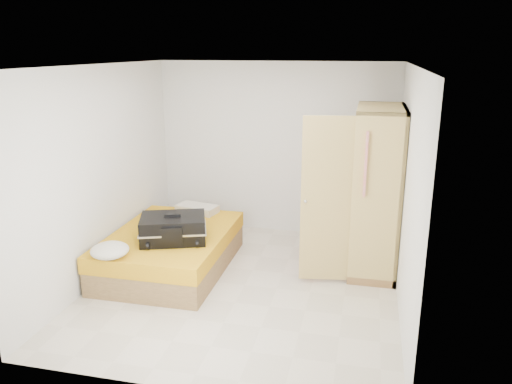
% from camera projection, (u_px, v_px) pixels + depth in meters
% --- Properties ---
extents(room, '(4.00, 4.02, 2.60)m').
position_uv_depth(room, '(244.00, 182.00, 5.71)').
color(room, beige).
rests_on(room, ground).
extents(bed, '(1.42, 2.02, 0.50)m').
position_uv_depth(bed, '(171.00, 250.00, 6.48)').
color(bed, '#997745').
rests_on(bed, ground).
extents(wardrobe, '(1.17, 1.28, 2.10)m').
position_uv_depth(wardrobe, '(372.00, 195.00, 6.28)').
color(wardrobe, '#D8BE69').
rests_on(wardrobe, ground).
extents(person, '(0.55, 0.68, 1.63)m').
position_uv_depth(person, '(319.00, 202.00, 6.61)').
color(person, red).
rests_on(person, ground).
extents(suitcase, '(0.94, 0.81, 0.34)m').
position_uv_depth(suitcase, '(173.00, 229.00, 6.10)').
color(suitcase, black).
rests_on(suitcase, bed).
extents(round_cushion, '(0.43, 0.43, 0.16)m').
position_uv_depth(round_cushion, '(110.00, 250.00, 5.63)').
color(round_cushion, beige).
rests_on(round_cushion, bed).
extents(pillow, '(0.63, 0.42, 0.11)m').
position_uv_depth(pillow, '(197.00, 209.00, 7.18)').
color(pillow, beige).
rests_on(pillow, bed).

